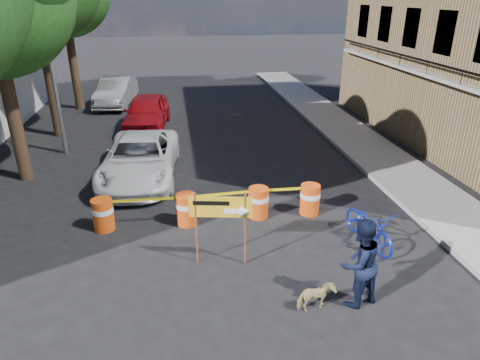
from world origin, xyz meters
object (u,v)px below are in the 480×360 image
object	(u,v)px
detour_sign	(229,213)
pedestrian	(359,263)
suv_white	(140,158)
barrel_far_right	(310,199)
dog	(316,297)
barrel_far_left	(103,214)
bicycle	(371,209)
barrel_mid_right	(258,202)
sedan_red	(147,112)
sedan_silver	(116,92)
barrel_mid_left	(186,209)

from	to	relation	value
detour_sign	pedestrian	bearing A→B (deg)	-26.26
pedestrian	suv_white	xyz separation A→B (m)	(-4.75, 7.38, -0.25)
barrel_far_right	pedestrian	bearing A→B (deg)	-93.51
barrel_far_right	dog	size ratio (longest dim) A/B	1.19
detour_sign	suv_white	xyz separation A→B (m)	(-2.35, 5.57, -0.63)
barrel_far_left	pedestrian	bearing A→B (deg)	-35.12
bicycle	dog	xyz separation A→B (m)	(-2.12, -2.23, -0.67)
barrel_far_left	barrel_mid_right	bearing A→B (deg)	0.94
dog	sedan_red	xyz separation A→B (m)	(-3.90, 13.55, 0.47)
barrel_far_left	detour_sign	world-z (taller)	detour_sign
barrel_far_left	sedan_silver	distance (m)	14.58
dog	sedan_red	bearing A→B (deg)	5.32
barrel_mid_left	pedestrian	distance (m)	5.12
detour_sign	suv_white	bearing A→B (deg)	123.54
pedestrian	sedan_silver	distance (m)	19.63
barrel_mid_right	dog	world-z (taller)	barrel_mid_right
bicycle	sedan_silver	distance (m)	18.15
barrel_far_right	sedan_silver	distance (m)	16.08
dog	barrel_far_right	bearing A→B (deg)	-26.33
detour_sign	suv_white	size ratio (longest dim) A/B	0.36
barrel_mid_right	bicycle	size ratio (longest dim) A/B	0.45
barrel_far_left	bicycle	size ratio (longest dim) A/B	0.45
sedan_silver	barrel_mid_left	bearing A→B (deg)	-69.86
barrel_mid_right	sedan_silver	bearing A→B (deg)	110.60
pedestrian	bicycle	bearing A→B (deg)	-138.14
barrel_far_right	barrel_mid_right	bearing A→B (deg)	178.69
barrel_far_left	barrel_mid_left	distance (m)	2.24
suv_white	sedan_silver	size ratio (longest dim) A/B	1.11
detour_sign	barrel_far_right	bearing A→B (deg)	49.62
barrel_mid_right	dog	distance (m)	4.11
detour_sign	sedan_silver	world-z (taller)	detour_sign
sedan_silver	sedan_red	bearing A→B (deg)	-61.95
barrel_far_right	dog	bearing A→B (deg)	-105.61
barrel_mid_right	bicycle	xyz separation A→B (m)	(2.49, -1.86, 0.52)
barrel_far_left	dog	bearing A→B (deg)	-40.75
barrel_mid_left	dog	distance (m)	4.67
barrel_far_left	barrel_mid_left	world-z (taller)	same
barrel_mid_left	detour_sign	distance (m)	2.42
barrel_mid_left	barrel_far_right	bearing A→B (deg)	1.21
barrel_mid_left	bicycle	distance (m)	4.90
pedestrian	sedan_silver	size ratio (longest dim) A/B	0.42
barrel_mid_right	detour_sign	xyz separation A→B (m)	(-1.13, -2.17, 0.89)
suv_white	sedan_silver	world-z (taller)	sedan_silver
barrel_mid_right	bicycle	distance (m)	3.15
barrel_far_left	barrel_far_right	xyz separation A→B (m)	(5.80, 0.04, 0.00)
barrel_mid_left	pedestrian	world-z (taller)	pedestrian
barrel_mid_left	barrel_mid_right	distance (m)	2.05
bicycle	dog	world-z (taller)	bicycle
sedan_red	sedan_silver	bearing A→B (deg)	116.51
pedestrian	detour_sign	bearing A→B (deg)	-55.14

